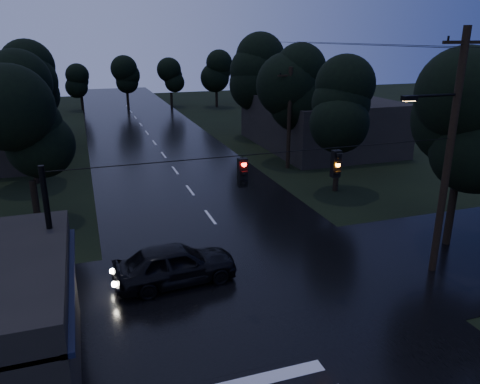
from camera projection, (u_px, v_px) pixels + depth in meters
main_road at (175, 171)px, 35.02m from camera, size 12.00×120.00×0.02m
cross_street at (262, 287)px, 18.86m from camera, size 60.00×9.00×0.02m
building_far_right at (319, 122)px, 42.16m from camera, size 10.00×14.00×4.40m
utility_pole_main at (448, 152)px, 18.54m from camera, size 3.50×0.30×10.00m
utility_pole_far at (289, 117)px, 34.51m from camera, size 2.00×0.30×7.50m
anchor_pole_left at (54, 257)px, 14.73m from camera, size 0.18×0.18×6.00m
span_signals at (290, 167)px, 16.45m from camera, size 15.00×0.37×1.12m
tree_corner_near at (465, 121)px, 20.89m from camera, size 4.48×4.48×9.44m
tree_left_a at (24, 128)px, 23.43m from camera, size 3.92×3.92×8.26m
tree_left_b at (25, 101)px, 30.31m from camera, size 4.20×4.20×8.85m
tree_left_c at (28, 81)px, 38.99m from camera, size 4.48×4.48×9.44m
tree_right_a at (341, 104)px, 28.78m from camera, size 4.20×4.20×8.85m
tree_right_b at (295, 85)px, 36.03m from camera, size 4.48×4.48×9.44m
tree_right_c at (257, 71)px, 45.07m from camera, size 4.76×4.76×10.03m
car at (175, 264)px, 18.95m from camera, size 5.10×2.36×1.69m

